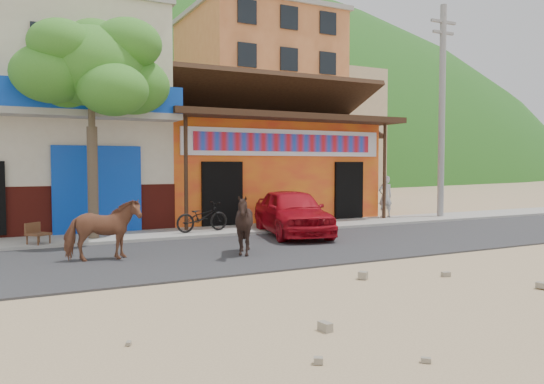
# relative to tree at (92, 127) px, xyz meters

# --- Properties ---
(ground) EXTENTS (120.00, 120.00, 0.00)m
(ground) POSITION_rel_tree_xyz_m (4.60, -5.80, -3.12)
(ground) COLOR #9E825B
(ground) RESTS_ON ground
(road) EXTENTS (60.00, 5.00, 0.04)m
(road) POSITION_rel_tree_xyz_m (4.60, -3.30, -3.10)
(road) COLOR #28282B
(road) RESTS_ON ground
(sidewalk) EXTENTS (60.00, 2.00, 0.12)m
(sidewalk) POSITION_rel_tree_xyz_m (4.60, 0.20, -3.06)
(sidewalk) COLOR gray
(sidewalk) RESTS_ON ground
(dance_club) EXTENTS (8.00, 6.00, 3.60)m
(dance_club) POSITION_rel_tree_xyz_m (6.60, 4.20, -1.32)
(dance_club) COLOR orange
(dance_club) RESTS_ON ground
(cafe_building) EXTENTS (7.00, 6.00, 7.00)m
(cafe_building) POSITION_rel_tree_xyz_m (-0.90, 4.20, 0.38)
(cafe_building) COLOR beige
(cafe_building) RESTS_ON ground
(apartment_front) EXTENTS (9.00, 9.00, 12.00)m
(apartment_front) POSITION_rel_tree_xyz_m (13.60, 18.20, 2.88)
(apartment_front) COLOR #CC723F
(apartment_front) RESTS_ON ground
(apartment_rear) EXTENTS (8.00, 8.00, 10.00)m
(apartment_rear) POSITION_rel_tree_xyz_m (22.60, 24.20, 1.88)
(apartment_rear) COLOR tan
(apartment_rear) RESTS_ON ground
(hillside) EXTENTS (100.00, 40.00, 24.00)m
(hillside) POSITION_rel_tree_xyz_m (4.60, 64.20, 8.88)
(hillside) COLOR #194C14
(hillside) RESTS_ON ground
(tree) EXTENTS (3.00, 3.00, 6.00)m
(tree) POSITION_rel_tree_xyz_m (0.00, 0.00, 0.00)
(tree) COLOR #2D721E
(tree) RESTS_ON sidewalk
(utility_pole) EXTENTS (0.24, 0.24, 8.00)m
(utility_pole) POSITION_rel_tree_xyz_m (12.80, 0.20, 1.00)
(utility_pole) COLOR gray
(utility_pole) RESTS_ON sidewalk
(cow_tan) EXTENTS (1.58, 0.76, 1.32)m
(cow_tan) POSITION_rel_tree_xyz_m (-0.28, -3.14, -2.42)
(cow_tan) COLOR brown
(cow_tan) RESTS_ON road
(cow_dark) EXTENTS (1.58, 1.50, 1.39)m
(cow_dark) POSITION_rel_tree_xyz_m (2.72, -3.88, -2.39)
(cow_dark) COLOR black
(cow_dark) RESTS_ON road
(red_car) EXTENTS (2.45, 4.26, 1.37)m
(red_car) POSITION_rel_tree_xyz_m (5.35, -1.44, -2.40)
(red_car) COLOR #AB0C18
(red_car) RESTS_ON road
(scooter) EXTENTS (1.73, 0.81, 0.87)m
(scooter) POSITION_rel_tree_xyz_m (3.07, -0.08, -2.56)
(scooter) COLOR black
(scooter) RESTS_ON sidewalk
(pedestrian) EXTENTS (0.62, 0.46, 1.56)m
(pedestrian) POSITION_rel_tree_xyz_m (10.70, 0.90, -2.22)
(pedestrian) COLOR silver
(pedestrian) RESTS_ON sidewalk
(cafe_chair_right) EXTENTS (0.65, 0.65, 0.99)m
(cafe_chair_right) POSITION_rel_tree_xyz_m (-1.40, -0.50, -2.50)
(cafe_chair_right) COLOR #50301A
(cafe_chair_right) RESTS_ON sidewalk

